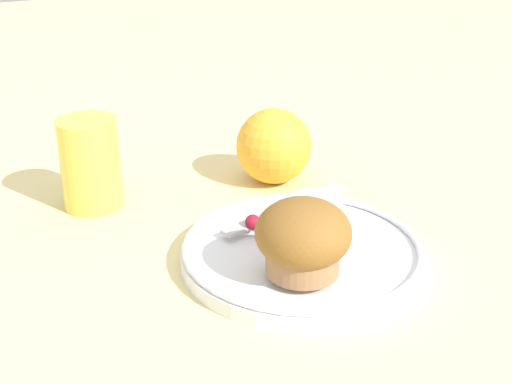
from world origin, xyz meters
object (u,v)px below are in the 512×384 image
(orange_fruit, at_px, (274,146))
(juice_glass, at_px, (90,164))
(muffin, at_px, (303,238))
(butter_knife, at_px, (287,209))

(orange_fruit, relative_size, juice_glass, 0.89)
(muffin, bearing_deg, juice_glass, 119.05)
(muffin, height_order, orange_fruit, same)
(muffin, xyz_separation_m, butter_knife, (0.04, 0.11, -0.03))
(orange_fruit, xyz_separation_m, juice_glass, (-0.21, 0.02, 0.01))
(muffin, bearing_deg, butter_knife, 71.74)
(juice_glass, bearing_deg, orange_fruit, -4.18)
(orange_fruit, bearing_deg, muffin, -107.93)
(muffin, xyz_separation_m, orange_fruit, (0.07, 0.22, -0.01))
(butter_knife, xyz_separation_m, juice_glass, (-0.17, 0.13, 0.03))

